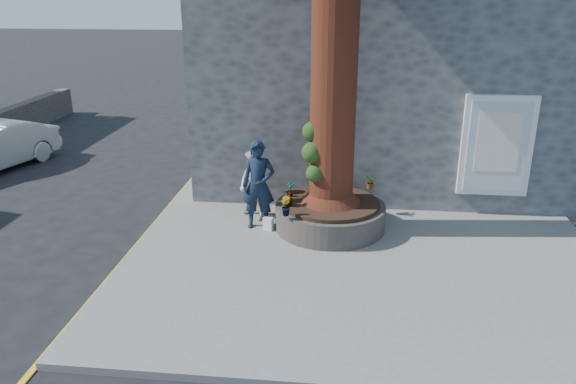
# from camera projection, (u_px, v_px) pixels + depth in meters

# --- Properties ---
(ground) EXTENTS (120.00, 120.00, 0.00)m
(ground) POSITION_uv_depth(u_px,v_px,m) (281.00, 276.00, 10.14)
(ground) COLOR black
(ground) RESTS_ON ground
(pavement) EXTENTS (9.00, 8.00, 0.12)m
(pavement) POSITION_uv_depth(u_px,v_px,m) (364.00, 253.00, 10.90)
(pavement) COLOR slate
(pavement) RESTS_ON ground
(yellow_line) EXTENTS (0.10, 30.00, 0.01)m
(yellow_line) POSITION_uv_depth(u_px,v_px,m) (138.00, 244.00, 11.38)
(yellow_line) COLOR yellow
(yellow_line) RESTS_ON ground
(stone_shop) EXTENTS (10.30, 8.30, 6.30)m
(stone_shop) POSITION_uv_depth(u_px,v_px,m) (401.00, 54.00, 15.51)
(stone_shop) COLOR #47494B
(stone_shop) RESTS_ON ground
(planter) EXTENTS (2.30, 2.30, 0.60)m
(planter) POSITION_uv_depth(u_px,v_px,m) (330.00, 215.00, 11.78)
(planter) COLOR black
(planter) RESTS_ON pavement
(man) EXTENTS (0.70, 0.47, 1.88)m
(man) POSITION_uv_depth(u_px,v_px,m) (258.00, 185.00, 11.60)
(man) COLOR black
(man) RESTS_ON pavement
(woman) EXTENTS (0.94, 0.92, 1.53)m
(woman) POSITION_uv_depth(u_px,v_px,m) (254.00, 185.00, 12.12)
(woman) COLOR beige
(woman) RESTS_ON pavement
(shopping_bag) EXTENTS (0.23, 0.18, 0.28)m
(shopping_bag) POSITION_uv_depth(u_px,v_px,m) (268.00, 224.00, 11.74)
(shopping_bag) COLOR white
(shopping_bag) RESTS_ON pavement
(plant_a) EXTENTS (0.20, 0.18, 0.32)m
(plant_a) POSITION_uv_depth(u_px,v_px,m) (291.00, 189.00, 11.89)
(plant_a) COLOR gray
(plant_a) RESTS_ON planter
(plant_b) EXTENTS (0.29, 0.29, 0.39)m
(plant_b) POSITION_uv_depth(u_px,v_px,m) (285.00, 206.00, 10.90)
(plant_b) COLOR gray
(plant_b) RESTS_ON planter
(plant_c) EXTENTS (0.27, 0.27, 0.37)m
(plant_c) POSITION_uv_depth(u_px,v_px,m) (288.00, 197.00, 11.38)
(plant_c) COLOR gray
(plant_c) RESTS_ON planter
(plant_d) EXTENTS (0.31, 0.33, 0.32)m
(plant_d) POSITION_uv_depth(u_px,v_px,m) (371.00, 182.00, 12.33)
(plant_d) COLOR gray
(plant_d) RESTS_ON planter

